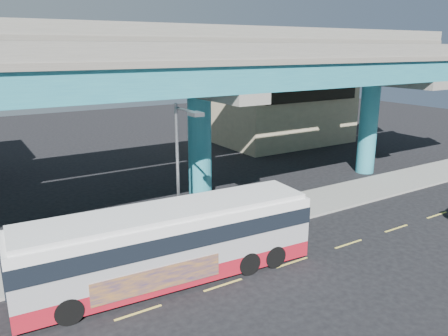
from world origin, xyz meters
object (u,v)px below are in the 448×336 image
transit_bus (171,241)px  parked_car (73,247)px  stop_sign (270,193)px  street_lamp (182,158)px

transit_bus → parked_car: bearing=131.9°
transit_bus → stop_sign: (7.75, 2.77, 0.06)m
stop_sign → transit_bus: bearing=-177.8°
street_lamp → stop_sign: (6.05, 0.73, -3.09)m
parked_car → stop_sign: bearing=-108.4°
parked_car → street_lamp: 6.99m
street_lamp → stop_sign: size_ratio=2.99×
transit_bus → parked_car: size_ratio=3.69×
street_lamp → parked_car: bearing=156.4°
parked_car → stop_sign: size_ratio=1.47×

